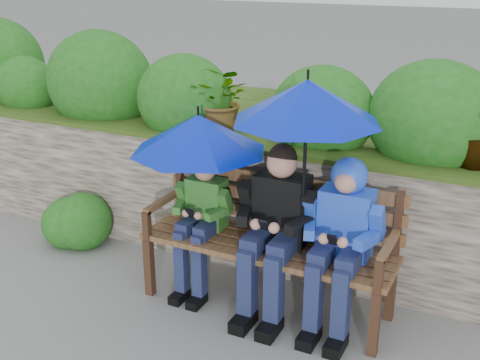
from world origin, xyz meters
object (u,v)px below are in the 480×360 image
at_px(park_bench, 271,234).
at_px(boy_middle, 276,223).
at_px(boy_right, 342,231).
at_px(boy_left, 201,217).
at_px(umbrella_right, 307,101).
at_px(umbrella_left, 199,134).

height_order(park_bench, boy_middle, boy_middle).
distance_m(boy_middle, boy_right, 0.46).
xyz_separation_m(boy_left, boy_middle, (0.59, -0.02, 0.07)).
bearing_deg(park_bench, boy_right, -8.07).
distance_m(park_bench, umbrella_right, 1.04).
bearing_deg(umbrella_left, boy_right, -2.73).
relative_size(park_bench, umbrella_right, 1.78).
bearing_deg(boy_left, umbrella_right, -2.28).
relative_size(boy_middle, umbrella_right, 1.20).
xyz_separation_m(park_bench, umbrella_right, (0.27, -0.11, 1.00)).
height_order(park_bench, boy_right, boy_right).
height_order(boy_middle, boy_right, boy_middle).
distance_m(boy_left, boy_middle, 0.60).
height_order(boy_right, umbrella_right, umbrella_right).
bearing_deg(boy_middle, umbrella_left, 173.74).
bearing_deg(park_bench, umbrella_left, -177.63).
xyz_separation_m(umbrella_left, umbrella_right, (0.82, -0.08, 0.33)).
xyz_separation_m(boy_left, umbrella_left, (-0.03, 0.05, 0.61)).
height_order(park_bench, boy_left, boy_left).
relative_size(park_bench, boy_right, 1.53).
bearing_deg(boy_left, park_bench, 8.02).
distance_m(park_bench, umbrella_left, 0.87).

